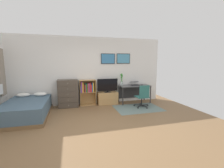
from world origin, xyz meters
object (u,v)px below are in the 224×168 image
dresser (68,93)px  computer_mouse (142,85)px  office_chair (143,96)px  laptop (135,84)px  tv_stand (107,98)px  bamboo_vase (122,79)px  bed (27,109)px  desk (134,88)px  television (108,86)px  bookshelf (87,90)px

dresser → computer_mouse: (3.01, -0.14, 0.23)m
office_chair → laptop: (0.02, 0.84, 0.34)m
tv_stand → computer_mouse: size_ratio=7.86×
bamboo_vase → bed: bearing=-165.7°
desk → bamboo_vase: size_ratio=2.59×
bed → television: 2.95m
bookshelf → office_chair: bookshelf is taller
dresser → bamboo_vase: size_ratio=2.13×
dresser → tv_stand: dresser is taller
bookshelf → computer_mouse: size_ratio=9.72×
bed → desk: desk is taller
bookshelf → computer_mouse: 2.28m
office_chair → computer_mouse: 0.82m
dresser → laptop: (2.74, -0.01, 0.27)m
tv_stand → bamboo_vase: size_ratio=1.65×
bamboo_vase → bookshelf: bearing=-178.8°
computer_mouse → laptop: bearing=153.1°
office_chair → computer_mouse: size_ratio=8.27×
bed → desk: 4.04m
bookshelf → laptop: size_ratio=2.60×
tv_stand → desk: 1.20m
television → computer_mouse: size_ratio=8.05×
bamboo_vase → computer_mouse: bearing=-15.7°
bed → tv_stand: bearing=16.8°
laptop → bookshelf: bearing=179.5°
desk → bamboo_vase: bamboo_vase is taller
bed → television: size_ratio=2.42×
dresser → office_chair: (2.71, -0.84, -0.07)m
dresser → bookshelf: dresser is taller
laptop → bamboo_vase: bamboo_vase is taller
bed → dresser: 1.50m
laptop → computer_mouse: bearing=-25.5°
laptop → computer_mouse: laptop is taller
dresser → computer_mouse: dresser is taller
bookshelf → bamboo_vase: (1.44, 0.03, 0.37)m
tv_stand → bookshelf: bearing=176.9°
office_chair → bookshelf: bearing=153.8°
television → dresser: bearing=179.7°
television → desk: (1.15, 0.00, -0.16)m
bamboo_vase → television: bearing=-171.4°
television → laptop: bearing=0.1°
bed → tv_stand: bed is taller
tv_stand → bamboo_vase: (0.63, 0.07, 0.74)m
laptop → bamboo_vase: size_ratio=0.79×
bed → bookshelf: bookshelf is taller
dresser → office_chair: dresser is taller
computer_mouse → desk: bearing=156.0°
dresser → television: (1.55, -0.01, 0.24)m
dresser → television: 1.57m
television → computer_mouse: (1.46, -0.14, -0.01)m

